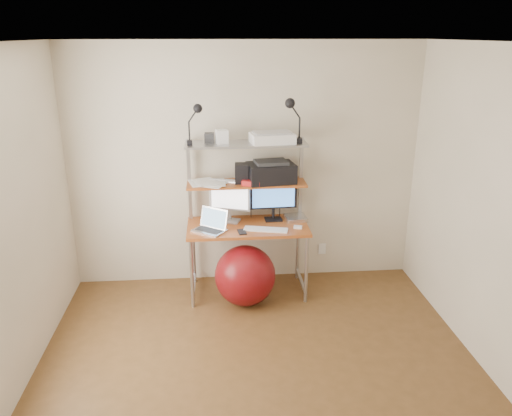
% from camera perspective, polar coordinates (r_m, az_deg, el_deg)
% --- Properties ---
extents(room, '(3.60, 3.60, 3.60)m').
position_cam_1_polar(room, '(3.46, 0.67, -2.81)').
color(room, brown).
rests_on(room, ground).
extents(computer_desk, '(1.20, 0.60, 1.57)m').
position_cam_1_polar(computer_desk, '(4.96, -1.04, 0.57)').
color(computer_desk, '#A55320').
rests_on(computer_desk, ground).
extents(desktop, '(1.20, 0.60, 0.00)m').
position_cam_1_polar(desktop, '(4.98, -0.97, -2.01)').
color(desktop, '#A55320').
rests_on(desktop, computer_desk).
extents(mid_shelf, '(1.18, 0.34, 0.00)m').
position_cam_1_polar(mid_shelf, '(4.97, -1.10, 2.95)').
color(mid_shelf, '#A55320').
rests_on(mid_shelf, computer_desk).
extents(top_shelf, '(1.18, 0.34, 0.00)m').
position_cam_1_polar(top_shelf, '(4.87, -1.13, 7.47)').
color(top_shelf, '#A7A7AB').
rests_on(top_shelf, computer_desk).
extents(floor, '(3.60, 3.60, 0.00)m').
position_cam_1_polar(floor, '(4.10, 0.60, -19.22)').
color(floor, brown).
rests_on(floor, ground).
extents(wall_outlet, '(0.08, 0.01, 0.12)m').
position_cam_1_polar(wall_outlet, '(5.58, 7.57, -4.64)').
color(wall_outlet, white).
rests_on(wall_outlet, room).
extents(monitor_silver, '(0.41, 0.20, 0.47)m').
position_cam_1_polar(monitor_silver, '(5.02, -3.05, 1.20)').
color(monitor_silver, '#B4B4B9').
rests_on(monitor_silver, desktop).
extents(monitor_black, '(0.48, 0.14, 0.48)m').
position_cam_1_polar(monitor_black, '(5.06, 2.00, 1.25)').
color(monitor_black, black).
rests_on(monitor_black, desktop).
extents(laptop, '(0.39, 0.37, 0.27)m').
position_cam_1_polar(laptop, '(4.87, -5.10, -2.03)').
color(laptop, silver).
rests_on(laptop, desktop).
extents(keyboard, '(0.45, 0.22, 0.01)m').
position_cam_1_polar(keyboard, '(4.86, 1.12, -2.47)').
color(keyboard, white).
rests_on(keyboard, desktop).
extents(mouse, '(0.09, 0.07, 0.02)m').
position_cam_1_polar(mouse, '(4.92, 4.81, -2.19)').
color(mouse, white).
rests_on(mouse, desktop).
extents(mac_mini, '(0.22, 0.22, 0.04)m').
position_cam_1_polar(mac_mini, '(5.14, 4.54, -1.13)').
color(mac_mini, silver).
rests_on(mac_mini, desktop).
extents(phone, '(0.09, 0.14, 0.01)m').
position_cam_1_polar(phone, '(4.81, -1.62, -2.75)').
color(phone, black).
rests_on(phone, desktop).
extents(printer, '(0.50, 0.37, 0.22)m').
position_cam_1_polar(printer, '(4.96, 1.72, 4.14)').
color(printer, black).
rests_on(printer, mid_shelf).
extents(nas_cube, '(0.14, 0.14, 0.19)m').
position_cam_1_polar(nas_cube, '(4.93, -1.64, 3.98)').
color(nas_cube, black).
rests_on(nas_cube, mid_shelf).
extents(red_box, '(0.21, 0.17, 0.05)m').
position_cam_1_polar(red_box, '(4.87, -0.46, 2.93)').
color(red_box, red).
rests_on(red_box, mid_shelf).
extents(scanner, '(0.44, 0.32, 0.11)m').
position_cam_1_polar(scanner, '(4.86, 1.86, 8.05)').
color(scanner, white).
rests_on(scanner, top_shelf).
extents(box_white, '(0.13, 0.11, 0.13)m').
position_cam_1_polar(box_white, '(4.84, -3.93, 8.14)').
color(box_white, white).
rests_on(box_white, top_shelf).
extents(box_grey, '(0.10, 0.10, 0.09)m').
position_cam_1_polar(box_grey, '(4.89, -5.36, 7.99)').
color(box_grey, '#2C2D2F').
rests_on(box_grey, top_shelf).
extents(clip_lamp_left, '(0.15, 0.09, 0.39)m').
position_cam_1_polar(clip_lamp_left, '(4.74, -6.88, 10.48)').
color(clip_lamp_left, black).
rests_on(clip_lamp_left, top_shelf).
extents(clip_lamp_right, '(0.17, 0.10, 0.43)m').
position_cam_1_polar(clip_lamp_right, '(4.78, 4.14, 11.03)').
color(clip_lamp_right, black).
rests_on(clip_lamp_right, top_shelf).
extents(exercise_ball, '(0.60, 0.60, 0.60)m').
position_cam_1_polar(exercise_ball, '(4.95, -1.25, -7.72)').
color(exercise_ball, maroon).
rests_on(exercise_ball, floor).
extents(paper_stack, '(0.43, 0.40, 0.02)m').
position_cam_1_polar(paper_stack, '(4.94, -5.42, 2.90)').
color(paper_stack, white).
rests_on(paper_stack, mid_shelf).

